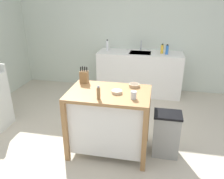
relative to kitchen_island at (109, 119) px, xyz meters
name	(u,v)px	position (x,y,z in m)	size (l,w,h in m)	color
ground_plane	(107,153)	(-0.01, -0.09, -0.50)	(6.23, 6.23, 0.00)	#BCB29E
wall_back	(132,31)	(-0.01, 2.48, 0.80)	(5.23, 0.10, 2.60)	silver
kitchen_island	(109,119)	(0.00, 0.00, 0.00)	(1.06, 0.71, 0.90)	#9E7042
knife_block	(84,77)	(-0.41, 0.25, 0.49)	(0.11, 0.09, 0.24)	olive
bowl_ceramic_wide	(117,92)	(0.11, -0.02, 0.41)	(0.13, 0.13, 0.04)	beige
bowl_stoneware_deep	(134,85)	(0.30, 0.24, 0.42)	(0.14, 0.14, 0.04)	tan
drinking_cup	(134,95)	(0.33, -0.15, 0.44)	(0.07, 0.07, 0.10)	silver
pepper_grinder	(99,93)	(-0.08, -0.24, 0.48)	(0.04, 0.04, 0.17)	olive
trash_bin	(166,134)	(0.77, 0.06, -0.18)	(0.36, 0.28, 0.63)	gray
sink_counter	(139,73)	(0.22, 2.13, -0.04)	(1.78, 0.60, 0.92)	white
sink_faucet	(141,46)	(0.22, 2.27, 0.53)	(0.02, 0.02, 0.22)	#B7BCC1
bottle_hand_soap	(167,50)	(0.76, 2.08, 0.51)	(0.06, 0.06, 0.20)	blue
bottle_spray_cleaner	(162,49)	(0.66, 2.13, 0.51)	(0.06, 0.06, 0.20)	yellow
bottle_dish_soap	(107,45)	(-0.50, 2.17, 0.53)	(0.05, 0.05, 0.24)	white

